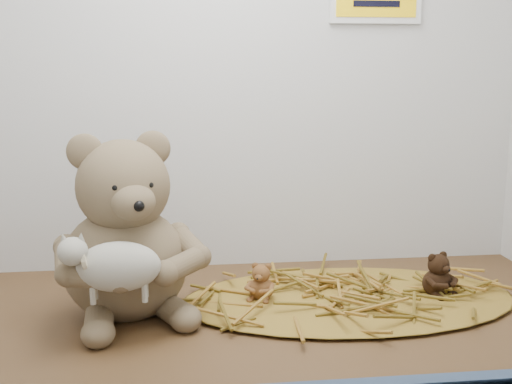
{
  "coord_description": "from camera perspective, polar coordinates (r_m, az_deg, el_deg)",
  "views": [
    {
      "loc": [
        -8.61,
        -96.44,
        40.21
      ],
      "look_at": [
        3.14,
        1.5,
        20.72
      ],
      "focal_mm": 45.0,
      "sensor_mm": 36.0,
      "label": 1
    }
  ],
  "objects": [
    {
      "name": "alcove_shell",
      "position": [
        1.06,
        -2.23,
        13.76
      ],
      "size": [
        120.4,
        60.2,
        90.4
      ],
      "color": "#482F19",
      "rests_on": "ground"
    },
    {
      "name": "straw_bed",
      "position": [
        1.14,
        8.31,
        -9.32
      ],
      "size": [
        58.3,
        33.85,
        1.13
      ],
      "primitive_type": "ellipsoid",
      "color": "olive",
      "rests_on": "shelf_floor"
    },
    {
      "name": "main_teddy",
      "position": [
        1.05,
        -11.68,
        -2.96
      ],
      "size": [
        30.94,
        31.8,
        30.01
      ],
      "primitive_type": null,
      "rotation": [
        0.0,
        0.0,
        0.32
      ],
      "color": "#766649",
      "rests_on": "shelf_floor"
    },
    {
      "name": "toy_lamb",
      "position": [
        0.96,
        -12.12,
        -6.51
      ],
      "size": [
        15.98,
        9.75,
        10.33
      ],
      "primitive_type": null,
      "color": "#B7B5A4",
      "rests_on": "main_teddy"
    },
    {
      "name": "mini_teddy_tan",
      "position": [
        1.1,
        0.48,
        -7.79
      ],
      "size": [
        6.94,
        7.08,
        6.37
      ],
      "primitive_type": null,
      "rotation": [
        0.0,
        0.0,
        -0.43
      ],
      "color": "brown",
      "rests_on": "straw_bed"
    },
    {
      "name": "mini_teddy_brown",
      "position": [
        1.17,
        15.82,
        -6.87
      ],
      "size": [
        8.33,
        8.49,
        7.62
      ],
      "primitive_type": null,
      "rotation": [
        0.0,
        0.0,
        0.44
      ],
      "color": "black",
      "rests_on": "straw_bed"
    }
  ]
}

